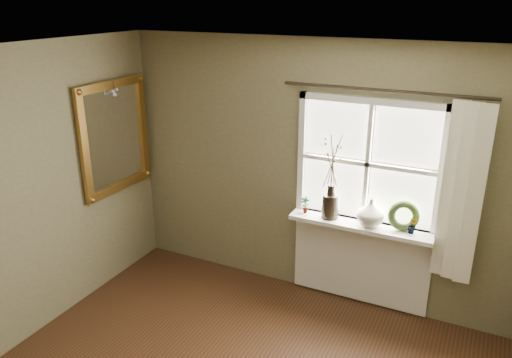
{
  "coord_description": "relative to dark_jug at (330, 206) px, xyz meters",
  "views": [
    {
      "loc": [
        1.55,
        -2.16,
        2.95
      ],
      "look_at": [
        -0.27,
        1.55,
        1.42
      ],
      "focal_mm": 35.0,
      "sensor_mm": 36.0,
      "label": 1
    }
  ],
  "objects": [
    {
      "name": "wreath",
      "position": [
        0.68,
        0.04,
        -0.01
      ],
      "size": [
        0.3,
        0.18,
        0.29
      ],
      "primitive_type": "torus",
      "rotation": [
        1.36,
        0.0,
        0.21
      ],
      "color": "#2E401C",
      "rests_on": "window_sill"
    },
    {
      "name": "window_apron",
      "position": [
        0.3,
        0.11,
        -0.58
      ],
      "size": [
        1.36,
        0.04,
        0.88
      ],
      "primitive_type": "cube",
      "color": "silver",
      "rests_on": "ground"
    },
    {
      "name": "potted_plant_left",
      "position": [
        -0.26,
        0.0,
        -0.04
      ],
      "size": [
        0.09,
        0.06,
        0.17
      ],
      "primitive_type": "imported",
      "rotation": [
        0.0,
        0.0,
        -0.03
      ],
      "color": "#2E401C",
      "rests_on": "window_sill"
    },
    {
      "name": "potted_plant_right",
      "position": [
        0.78,
        0.0,
        -0.04
      ],
      "size": [
        0.11,
        0.1,
        0.16
      ],
      "primitive_type": "imported",
      "rotation": [
        0.0,
        0.0,
        -0.36
      ],
      "color": "#2E401C",
      "rests_on": "window_sill"
    },
    {
      "name": "window_sill",
      "position": [
        0.3,
        0.0,
        -0.14
      ],
      "size": [
        1.36,
        0.26,
        0.04
      ],
      "primitive_type": "cube",
      "color": "silver",
      "rests_on": "wall_back"
    },
    {
      "name": "wall_back",
      "position": [
        -0.25,
        0.18,
        0.26
      ],
      "size": [
        4.0,
        0.1,
        2.6
      ],
      "primitive_type": "cube",
      "color": "#6A6445",
      "rests_on": "ground"
    },
    {
      "name": "cream_vase",
      "position": [
        0.39,
        0.0,
        0.01
      ],
      "size": [
        0.32,
        0.32,
        0.27
      ],
      "primitive_type": "imported",
      "rotation": [
        0.0,
        0.0,
        -0.3
      ],
      "color": "beige",
      "rests_on": "window_sill"
    },
    {
      "name": "curtain_rod",
      "position": [
        0.4,
        0.05,
        1.14
      ],
      "size": [
        1.84,
        0.03,
        0.03
      ],
      "primitive_type": "cylinder",
      "rotation": [
        0.0,
        1.57,
        0.0
      ],
      "color": "black",
      "rests_on": "wall_back"
    },
    {
      "name": "ceiling",
      "position": [
        -0.25,
        -2.12,
        1.56
      ],
      "size": [
        4.5,
        4.5,
        0.0
      ],
      "primitive_type": "plane",
      "color": "silver",
      "rests_on": "ground"
    },
    {
      "name": "gilt_mirror",
      "position": [
        -2.21,
        -0.44,
        0.53
      ],
      "size": [
        0.1,
        0.98,
        1.17
      ],
      "color": "white",
      "rests_on": "wall_left"
    },
    {
      "name": "window_frame",
      "position": [
        0.3,
        0.11,
        0.44
      ],
      "size": [
        1.36,
        0.06,
        1.24
      ],
      "color": "silver",
      "rests_on": "wall_back"
    },
    {
      "name": "dark_jug",
      "position": [
        0.0,
        0.0,
        0.0
      ],
      "size": [
        0.19,
        0.19,
        0.24
      ],
      "primitive_type": "cylinder",
      "rotation": [
        0.0,
        0.0,
        0.18
      ],
      "color": "black",
      "rests_on": "window_sill"
    },
    {
      "name": "curtain",
      "position": [
        1.14,
        0.01,
        0.33
      ],
      "size": [
        0.36,
        0.12,
        1.59
      ],
      "primitive_type": "cube",
      "color": "silver",
      "rests_on": "wall_back"
    }
  ]
}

